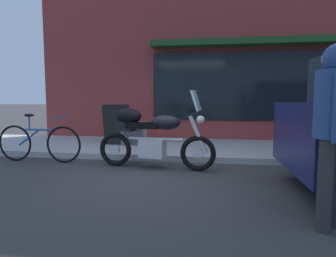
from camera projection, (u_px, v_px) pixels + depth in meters
The scene contains 5 objects.
ground_plane at pixel (153, 177), 4.94m from camera, with size 80.00×80.00×0.00m, color #353535.
touring_motorcycle at pixel (149, 135), 5.55m from camera, with size 2.15×0.81×1.39m.
parked_bicycle at pixel (39, 142), 6.05m from camera, with size 1.76×0.48×0.95m.
pedestrian_walking at pixel (335, 115), 2.90m from camera, with size 0.45×0.55×1.77m.
sandwich_board_sign at pixel (116, 125), 7.44m from camera, with size 0.55×0.42×0.96m.
Camera 1 is at (0.99, -4.73, 1.29)m, focal length 33.12 mm.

